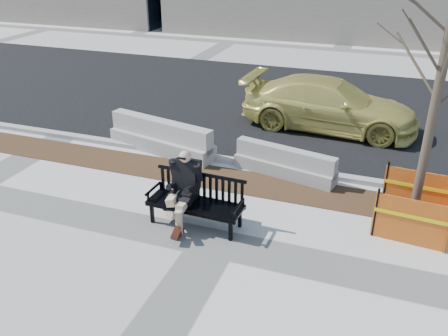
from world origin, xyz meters
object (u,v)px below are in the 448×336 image
Objects in this scene: bench at (196,224)px; jersey_barrier_right at (284,175)px; jersey_barrier_left at (162,151)px; sedan at (327,128)px; seated_man at (185,220)px; tree_fence at (410,227)px.

bench reaches higher than jersey_barrier_right.
bench is 0.62× the size of jersey_barrier_left.
sedan is at bearing 77.51° from bench.
bench is at bearing -100.48° from jersey_barrier_right.
seated_man is 0.49× the size of jersey_barrier_left.
sedan is 1.63× the size of jersey_barrier_left.
jersey_barrier_left is (-6.50, 1.70, 0.00)m from tree_fence.
jersey_barrier_left is (-2.33, 3.11, 0.00)m from bench.
seated_man is 6.67m from sedan.
jersey_barrier_right is at bearing 154.73° from tree_fence.
bench is at bearing 168.27° from sedan.
seated_man is at bearing -105.54° from jersey_barrier_right.
bench is 0.77× the size of jersey_barrier_right.
bench is 4.40m from tree_fence.
tree_fence reaches higher than bench.
jersey_barrier_right is at bearing 69.38° from bench.
bench is 6.66m from sedan.
seated_man reaches higher than bench.
seated_man is 4.64m from tree_fence.
seated_man is 0.60× the size of jersey_barrier_right.
sedan is at bearing 94.44° from jersey_barrier_right.
tree_fence reaches higher than seated_man.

